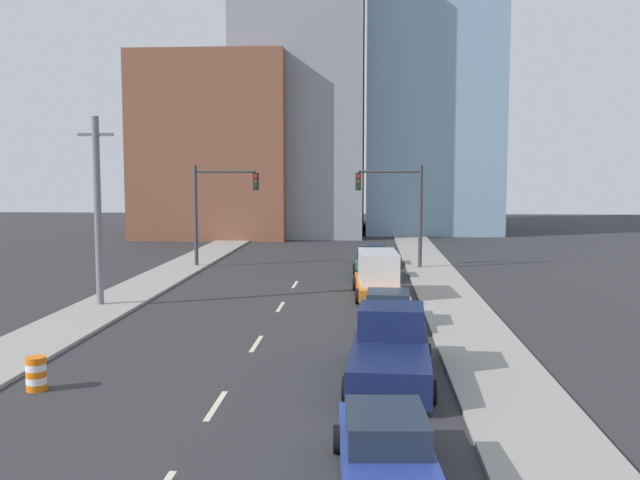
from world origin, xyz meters
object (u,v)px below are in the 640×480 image
traffic_signal_left (213,202)px  sedan_silver (388,310)px  utility_pole_left_mid (98,210)px  sedan_red (373,256)px  traffic_signal_right (402,202)px  sedan_blue (386,450)px  pickup_truck_navy (391,351)px  traffic_barrel (36,374)px  box_truck_orange (378,276)px  sedan_green (373,267)px

traffic_signal_left → sedan_silver: traffic_signal_left is taller
traffic_signal_left → utility_pole_left_mid: size_ratio=0.76×
sedan_silver → sedan_red: (-0.49, 18.27, -0.00)m
traffic_signal_right → sedan_blue: (-1.75, -31.19, -3.55)m
pickup_truck_navy → sedan_silver: pickup_truck_navy is taller
traffic_signal_right → traffic_barrel: bearing=-113.7°
traffic_signal_left → sedan_red: (10.17, 1.45, -3.56)m
box_truck_orange → sedan_red: box_truck_orange is taller
pickup_truck_navy → box_truck_orange: bearing=93.5°
traffic_barrel → sedan_silver: bearing=42.2°
traffic_barrel → traffic_signal_left: bearing=91.4°
traffic_signal_right → pickup_truck_navy: bearing=-93.4°
traffic_barrel → sedan_blue: bearing=-28.8°
box_truck_orange → sedan_red: bearing=87.9°
pickup_truck_navy → sedan_green: bearing=93.9°
traffic_signal_left → sedan_green: 11.50m
traffic_signal_left → pickup_truck_navy: traffic_signal_left is taller
sedan_green → sedan_red: sedan_green is taller
pickup_truck_navy → sedan_red: size_ratio=1.49×
pickup_truck_navy → traffic_barrel: bearing=-167.1°
sedan_silver → sedan_green: bearing=94.7°
traffic_signal_left → box_truck_orange: (10.35, -10.45, -3.12)m
pickup_truck_navy → traffic_signal_right: bearing=89.3°
sedan_red → pickup_truck_navy: bearing=-89.3°
pickup_truck_navy → box_truck_orange: box_truck_orange is taller
sedan_silver → traffic_signal_right: bearing=87.8°
box_truck_orange → traffic_signal_left: bearing=131.7°
utility_pole_left_mid → sedan_red: 19.93m
sedan_silver → box_truck_orange: size_ratio=0.72×
traffic_barrel → sedan_silver: 13.55m
sedan_blue → sedan_silver: sedan_blue is taller
sedan_green → sedan_red: (0.05, 5.61, -0.02)m
sedan_blue → sedan_red: 32.64m
sedan_blue → box_truck_orange: size_ratio=0.79×
traffic_barrel → pickup_truck_navy: (9.91, 1.78, 0.36)m
pickup_truck_navy → sedan_silver: bearing=91.7°
pickup_truck_navy → sedan_red: (-0.37, 25.59, -0.20)m
traffic_signal_right → sedan_red: size_ratio=1.49×
sedan_green → pickup_truck_navy: bearing=-91.4°
traffic_signal_right → utility_pole_left_mid: utility_pole_left_mid is taller
utility_pole_left_mid → box_truck_orange: size_ratio=1.40×
utility_pole_left_mid → sedan_red: (12.40, 15.14, -3.76)m
traffic_signal_right → utility_pole_left_mid: bearing=-136.1°
traffic_signal_right → sedan_silver: 17.24m
utility_pole_left_mid → pickup_truck_navy: 16.88m
sedan_red → traffic_signal_left: bearing=-172.0°
utility_pole_left_mid → sedan_blue: (12.46, -17.50, -3.74)m
sedan_blue → box_truck_orange: 20.75m
utility_pole_left_mid → sedan_green: bearing=37.7°
traffic_signal_left → sedan_green: size_ratio=1.44×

